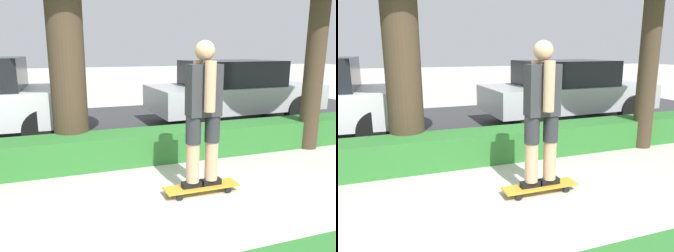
{
  "view_description": "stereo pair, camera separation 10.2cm",
  "coord_description": "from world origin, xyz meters",
  "views": [
    {
      "loc": [
        -1.1,
        -3.15,
        1.7
      ],
      "look_at": [
        0.19,
        0.6,
        0.78
      ],
      "focal_mm": 35.0,
      "sensor_mm": 36.0,
      "label": 1
    },
    {
      "loc": [
        -1.19,
        -3.12,
        1.7
      ],
      "look_at": [
        0.19,
        0.6,
        0.78
      ],
      "focal_mm": 35.0,
      "sensor_mm": 36.0,
      "label": 2
    }
  ],
  "objects": [
    {
      "name": "skater_person",
      "position": [
        0.49,
        0.2,
        1.01
      ],
      "size": [
        0.5,
        0.44,
        1.71
      ],
      "color": "black",
      "rests_on": "skateboard"
    },
    {
      "name": "street_asphalt",
      "position": [
        0.0,
        4.2,
        0.0
      ],
      "size": [
        16.17,
        5.0,
        0.01
      ],
      "color": "#38383A",
      "rests_on": "ground_plane"
    },
    {
      "name": "hedge_row",
      "position": [
        0.0,
        1.6,
        0.24
      ],
      "size": [
        16.17,
        0.6,
        0.47
      ],
      "color": "#2D702D",
      "rests_on": "ground_plane"
    },
    {
      "name": "ground_plane",
      "position": [
        0.0,
        0.0,
        0.0
      ],
      "size": [
        60.0,
        60.0,
        0.0
      ],
      "primitive_type": "plane",
      "color": "#BCB7AD"
    },
    {
      "name": "skateboard",
      "position": [
        0.49,
        0.2,
        0.08
      ],
      "size": [
        0.93,
        0.24,
        0.1
      ],
      "color": "gold",
      "rests_on": "ground_plane"
    },
    {
      "name": "parked_car_middle",
      "position": [
        2.84,
        3.58,
        0.77
      ],
      "size": [
        4.02,
        1.83,
        1.46
      ],
      "rotation": [
        0.0,
        0.0,
        0.03
      ],
      "color": "#B7B7BC",
      "rests_on": "ground_plane"
    }
  ]
}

